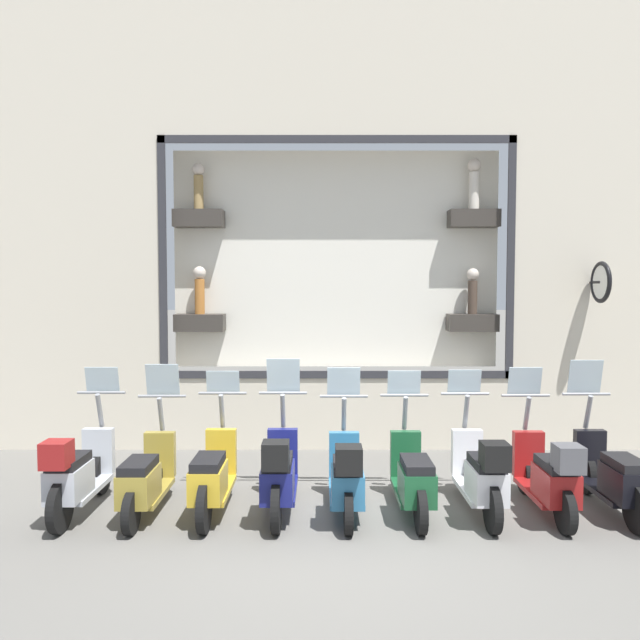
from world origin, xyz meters
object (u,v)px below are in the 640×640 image
at_px(scooter_navy_5, 279,474).
at_px(scooter_yellow_6, 213,477).
at_px(scooter_black_0, 613,477).
at_px(scooter_silver_8, 77,474).
at_px(scooter_red_1, 549,476).
at_px(scooter_teal_4, 346,477).
at_px(scooter_olive_7, 146,479).
at_px(scooter_white_2, 481,475).
at_px(scooter_green_3, 413,478).

relative_size(scooter_navy_5, scooter_yellow_6, 1.00).
xyz_separation_m(scooter_black_0, scooter_silver_8, (-0.06, 6.14, 0.05)).
bearing_deg(scooter_red_1, scooter_teal_4, 90.08).
bearing_deg(scooter_silver_8, scooter_teal_4, -90.28).
bearing_deg(scooter_navy_5, scooter_teal_4, -91.20).
height_order(scooter_teal_4, scooter_silver_8, scooter_silver_8).
bearing_deg(scooter_red_1, scooter_yellow_6, 89.01).
bearing_deg(scooter_black_0, scooter_silver_8, 90.53).
xyz_separation_m(scooter_red_1, scooter_olive_7, (0.06, 4.61, -0.05)).
bearing_deg(scooter_navy_5, scooter_yellow_6, 86.03).
height_order(scooter_white_2, scooter_teal_4, scooter_teal_4).
xyz_separation_m(scooter_white_2, scooter_silver_8, (0.01, 4.61, 0.01)).
xyz_separation_m(scooter_black_0, scooter_teal_4, (-0.07, 3.07, 0.02)).
relative_size(scooter_green_3, scooter_teal_4, 1.00).
distance_m(scooter_white_2, scooter_olive_7, 3.84).
height_order(scooter_black_0, scooter_olive_7, scooter_black_0).
distance_m(scooter_black_0, scooter_olive_7, 5.38).
bearing_deg(scooter_white_2, scooter_navy_5, 89.83).
bearing_deg(scooter_green_3, scooter_olive_7, 89.99).
relative_size(scooter_teal_4, scooter_yellow_6, 0.99).
bearing_deg(scooter_red_1, scooter_white_2, 89.56).
bearing_deg(scooter_green_3, scooter_navy_5, 91.83).
xyz_separation_m(scooter_green_3, scooter_olive_7, (0.00, 3.07, -0.00)).
bearing_deg(scooter_olive_7, scooter_silver_8, 93.80).
bearing_deg(scooter_black_0, scooter_green_3, 90.16).
xyz_separation_m(scooter_green_3, scooter_yellow_6, (0.00, 2.30, 0.02)).
xyz_separation_m(scooter_navy_5, scooter_yellow_6, (0.05, 0.77, -0.05)).
relative_size(scooter_red_1, scooter_yellow_6, 0.99).
relative_size(scooter_teal_4, scooter_navy_5, 0.99).
height_order(scooter_black_0, scooter_red_1, scooter_black_0).
bearing_deg(scooter_red_1, scooter_green_3, 87.69).
height_order(scooter_red_1, scooter_white_2, scooter_red_1).
xyz_separation_m(scooter_black_0, scooter_navy_5, (-0.06, 3.84, 0.05)).
xyz_separation_m(scooter_yellow_6, scooter_silver_8, (-0.05, 1.54, 0.05)).
bearing_deg(scooter_teal_4, scooter_white_2, -89.66).
bearing_deg(scooter_black_0, scooter_navy_5, 90.83).
height_order(scooter_green_3, scooter_olive_7, scooter_olive_7).
distance_m(scooter_yellow_6, scooter_silver_8, 1.54).
bearing_deg(scooter_yellow_6, scooter_olive_7, 90.27).
distance_m(scooter_red_1, scooter_white_2, 0.77).
bearing_deg(scooter_white_2, scooter_teal_4, 90.34).
height_order(scooter_black_0, scooter_silver_8, scooter_black_0).
relative_size(scooter_yellow_6, scooter_olive_7, 1.01).
xyz_separation_m(scooter_green_3, scooter_navy_5, (-0.05, 1.54, 0.06)).
height_order(scooter_yellow_6, scooter_olive_7, scooter_olive_7).
bearing_deg(scooter_red_1, scooter_navy_5, 89.76).
distance_m(scooter_black_0, scooter_yellow_6, 4.61).
xyz_separation_m(scooter_white_2, scooter_navy_5, (0.01, 2.30, 0.01)).
bearing_deg(scooter_olive_7, scooter_green_3, -90.01).
bearing_deg(scooter_yellow_6, scooter_green_3, -90.10).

